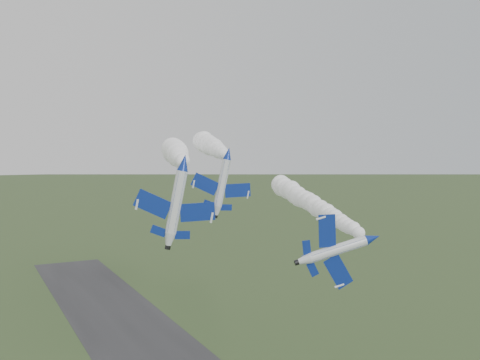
# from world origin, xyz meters

# --- Properties ---
(jet_lead) EXTENTS (6.31, 11.68, 9.52)m
(jet_lead) POSITION_xyz_m (12.98, -1.49, 32.09)
(jet_lead) COLOR white
(smoke_trail_jet_lead) EXTENTS (24.35, 58.66, 4.45)m
(smoke_trail_jet_lead) POSITION_xyz_m (24.40, 29.90, 33.76)
(smoke_trail_jet_lead) COLOR silver
(jet_pair_left) EXTENTS (11.96, 14.08, 4.04)m
(jet_pair_left) POSITION_xyz_m (-5.58, 18.90, 41.86)
(jet_pair_left) COLOR white
(smoke_trail_jet_pair_left) EXTENTS (25.29, 58.61, 5.97)m
(smoke_trail_jet_pair_left) POSITION_xyz_m (5.25, 50.50, 42.92)
(smoke_trail_jet_pair_left) COLOR silver
(jet_pair_right) EXTENTS (9.33, 11.06, 3.18)m
(jet_pair_right) POSITION_xyz_m (1.97, 19.39, 43.18)
(jet_pair_right) COLOR white
(smoke_trail_jet_pair_right) EXTENTS (19.37, 51.11, 4.75)m
(smoke_trail_jet_pair_right) POSITION_xyz_m (11.13, 46.47, 44.57)
(smoke_trail_jet_pair_right) COLOR silver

